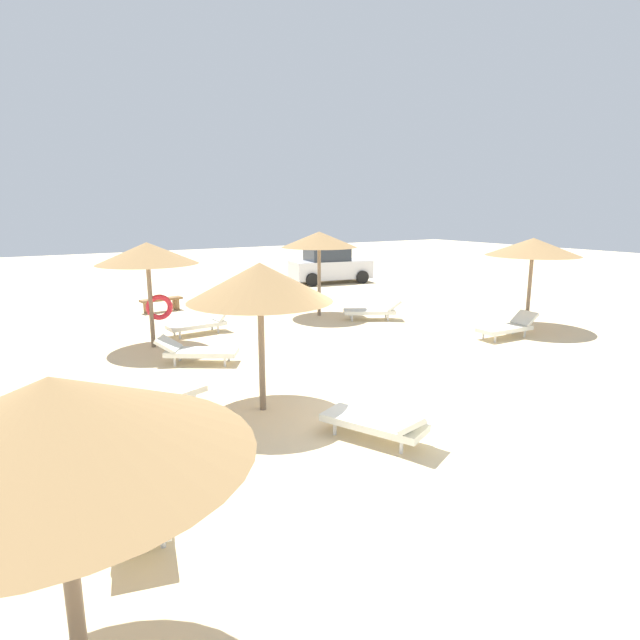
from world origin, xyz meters
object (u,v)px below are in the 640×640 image
Objects in this scene: lounger_4 at (508,327)px; lounger_5 at (154,397)px; parasol_0 at (260,282)px; lounger_0 at (381,422)px; bench_0 at (161,302)px; parasol_4 at (533,247)px; parasol_2 at (147,255)px; lounger_2 at (201,323)px; parasol_1 at (53,419)px; parked_car at (330,266)px; lounger_7 at (196,351)px; parasol_3 at (319,240)px; lounger_3 at (373,310)px; lounger_1 at (141,503)px.

lounger_4 reaches higher than lounger_5.
lounger_4 is (8.43, 1.17, -2.07)m from parasol_0.
parasol_0 reaches higher than lounger_0.
bench_0 is at bearing 73.86° from lounger_5.
bench_0 is (-9.04, 8.69, -2.17)m from parasol_4.
lounger_2 is (1.61, 0.80, -2.17)m from parasol_2.
parasol_1 is 22.92m from parked_car.
parasol_1 reaches higher than lounger_7.
parked_car is (14.03, 18.06, -1.47)m from parasol_1.
parked_car is (10.40, 10.00, 0.51)m from lounger_7.
parasol_4 is 0.67× the size of parked_car.
parasol_0 is at bearing -84.34° from parasol_2.
parasol_3 is 9.62m from lounger_5.
parasol_4 reaches higher than parked_car.
parasol_4 is 5.33m from lounger_3.
lounger_3 is (10.36, 9.78, -1.98)m from parasol_1.
parasol_3 is 1.44× the size of lounger_5.
bench_0 is 9.83m from parked_car.
parasol_3 is at bearing 132.18° from parasol_4.
parasol_0 is at bearing -170.23° from parasol_4.
parasol_2 is 2.82m from lounger_2.
lounger_5 is (-2.82, -5.52, -0.01)m from lounger_2.
lounger_0 is at bearing -127.18° from lounger_3.
lounger_4 is 0.99× the size of lounger_7.
parasol_2 is at bearing 159.98° from parasol_4.
lounger_3 is 9.07m from parked_car.
parasol_2 is at bearing 177.01° from lounger_3.
bench_0 is (1.00, 10.42, -2.04)m from parasol_0.
lounger_0 is 0.99× the size of lounger_5.
lounger_3 is 1.01× the size of lounger_7.
parasol_4 is at bearing -27.43° from lounger_2.
lounger_3 is 9.48m from lounger_5.
lounger_5 is 1.04× the size of lounger_7.
parasol_4 is 12.73m from bench_0.
parasol_0 is at bearing -127.41° from parked_car.
parasol_3 is at bearing -125.77° from parked_car.
parasol_2 reaches higher than lounger_2.
lounger_7 is 0.46× the size of parked_car.
lounger_7 is (0.47, -2.10, -2.18)m from parasol_2.
lounger_0 is 1.29× the size of bench_0.
parasol_4 is 10.09m from lounger_0.
parasol_2 is at bearing 72.76° from parasol_1.
parasol_4 is at bearing -43.85° from bench_0.
parasol_1 is at bearing -113.47° from lounger_2.
parasol_4 is (10.04, 1.73, 0.13)m from parasol_0.
parked_car is at bearing 66.14° from lounger_3.
parasol_2 is at bearing 95.66° from parasol_0.
bench_0 is (-0.02, 12.64, 0.03)m from lounger_0.
parasol_1 is 1.33× the size of lounger_1.
parasol_4 is at bearing 9.77° from parasol_0.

